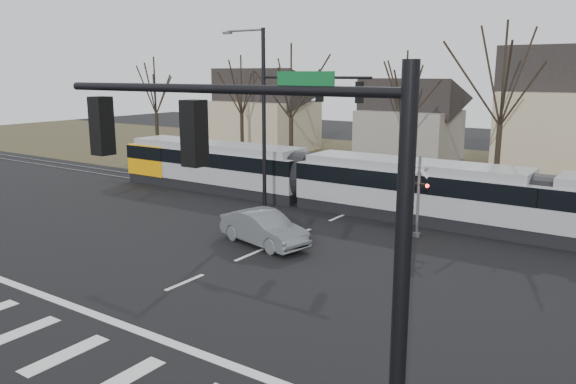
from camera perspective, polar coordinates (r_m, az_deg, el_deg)
The scene contains 14 objects.
ground at distance 20.78m, azimuth -14.36°, elevation -10.53°, with size 140.00×140.00×0.00m, color black.
grass_verge at distance 47.49m, azimuth 15.84°, elevation 2.07°, with size 140.00×28.00×0.01m, color #38331E.
crosswalk at distance 18.65m, azimuth -23.85°, elevation -13.91°, with size 27.00×2.60×0.01m.
stop_line at distance 19.75m, azimuth -18.35°, elevation -11.99°, with size 28.00×0.35×0.01m, color silver.
lane_dashes at distance 32.98m, azimuth 6.87°, elevation -1.80°, with size 0.18×30.00×0.01m.
rail_pair at distance 32.80m, azimuth 6.71°, elevation -1.83°, with size 90.00×1.52×0.06m.
tram at distance 31.28m, azimuth 12.24°, elevation 0.51°, with size 42.16×3.13×3.20m.
sedan at distance 26.07m, azimuth -2.47°, elevation -3.68°, with size 5.03×2.75×1.57m, color slate.
signal_pole_near_right at distance 8.35m, azimuth -0.61°, elevation -6.65°, with size 6.72×0.44×8.00m.
signal_pole_far at distance 30.33m, azimuth -0.04°, elevation 7.98°, with size 9.28×0.44×10.20m.
rail_crossing_signal at distance 27.71m, azimuth 13.08°, elevation -0.70°, with size 1.08×0.36×4.00m.
tree_row at distance 40.61m, azimuth 16.19°, elevation 7.55°, with size 59.20×7.20×10.00m.
house_a at distance 58.08m, azimuth -2.45°, elevation 8.68°, with size 9.72×8.64×8.60m.
house_b at distance 52.46m, azimuth 12.29°, elevation 7.52°, with size 8.64×7.56×7.65m.
Camera 1 is at (14.64, -12.49, 7.84)m, focal length 35.00 mm.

